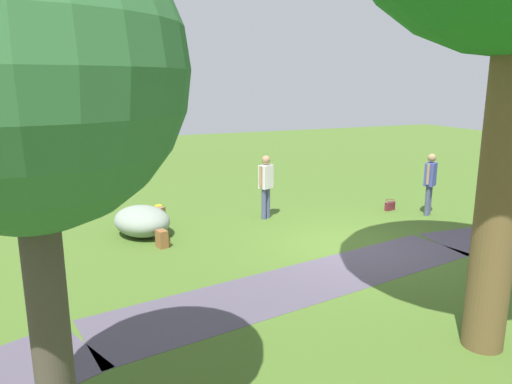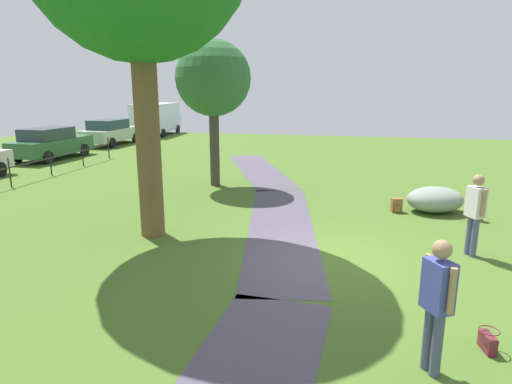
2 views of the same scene
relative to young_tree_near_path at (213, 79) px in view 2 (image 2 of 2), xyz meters
The scene contains 13 objects.
ground_plane 8.54m from the young_tree_near_path, 144.44° to the right, with size 48.00×48.00×0.00m, color #456423.
footpath_segment_mid 6.50m from the young_tree_near_path, 144.24° to the right, with size 8.16×2.94×0.01m.
footpath_segment_far 5.09m from the young_tree_near_path, 15.40° to the right, with size 8.02×4.56×0.01m.
young_tree_near_path is the anchor object (origin of this frame).
lawn_boulder 8.19m from the young_tree_near_path, 105.86° to the right, with size 1.68×1.90×0.72m.
woman_with_handbag 11.68m from the young_tree_near_path, 149.02° to the right, with size 0.46×0.39×1.75m.
man_near_boulder 9.52m from the young_tree_near_path, 126.46° to the right, with size 0.48×0.37×1.74m.
handbag_on_grass 11.85m from the young_tree_near_path, 143.71° to the right, with size 0.34×0.32×0.31m.
backpack_by_boulder 7.43m from the young_tree_near_path, 110.56° to the right, with size 0.31×0.32×0.40m.
spare_backpack_on_lawn 9.26m from the young_tree_near_path, 108.22° to the right, with size 0.35×0.35×0.40m.
parked_coupe_black 10.90m from the young_tree_near_path, 67.67° to the left, with size 4.39×2.07×1.56m.
parked_suv_orange 14.02m from the young_tree_near_path, 45.30° to the left, with size 4.40×1.99×1.56m.
delivery_van 18.60m from the young_tree_near_path, 31.15° to the left, with size 5.20×2.59×2.30m.
Camera 2 is at (-8.67, -0.27, 3.48)m, focal length 30.73 mm.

